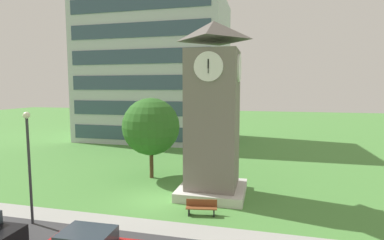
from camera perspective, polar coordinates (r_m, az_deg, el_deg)
The scene contains 7 objects.
ground_plane at distance 20.59m, azimuth -6.86°, elevation -14.84°, with size 160.00×160.00×0.00m, color #4C893D.
kerb_strip at distance 17.58m, azimuth -11.17°, elevation -18.70°, with size 120.00×1.60×0.01m, color #9E9E99.
office_building at distance 44.10m, azimuth -6.95°, elevation 8.96°, with size 19.94×12.10×19.20m.
clock_tower at distance 20.43m, azimuth 3.96°, elevation 0.27°, with size 4.46×4.46×11.70m.
park_bench at distance 18.21m, azimuth 1.80°, elevation -16.11°, with size 1.85×0.77×0.88m.
street_lamp at distance 18.31m, azimuth -28.40°, elevation -5.93°, with size 0.36×0.36×6.09m.
tree_near_tower at distance 24.61m, azimuth -7.74°, elevation -1.23°, with size 4.63×4.63×6.55m.
Camera 1 is at (6.87, -17.98, 7.33)m, focal length 28.30 mm.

